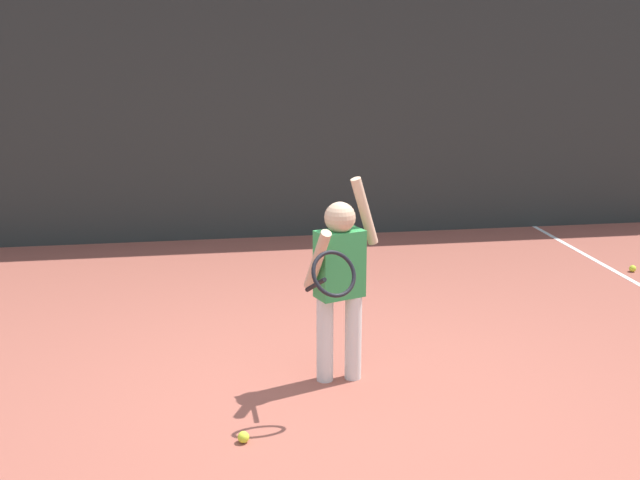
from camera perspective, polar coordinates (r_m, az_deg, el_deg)
ground_plane at (r=4.86m, az=0.75°, el=-12.11°), size 20.00×20.00×0.00m
back_fence_windscreen at (r=8.55m, az=-4.09°, el=10.81°), size 11.80×0.08×3.22m
fence_post_2 at (r=8.60m, az=-4.14°, el=11.33°), size 0.09×0.09×3.37m
fence_post_3 at (r=9.30m, az=14.16°, el=11.19°), size 0.09×0.09×3.37m
tennis_player at (r=4.91m, az=1.45°, el=-2.68°), size 0.57×0.74×1.35m
tennis_ball_6 at (r=8.04m, az=22.25°, el=-1.98°), size 0.07×0.07×0.07m
tennis_ball_7 at (r=4.45m, az=-5.72°, el=-14.39°), size 0.07×0.07×0.07m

